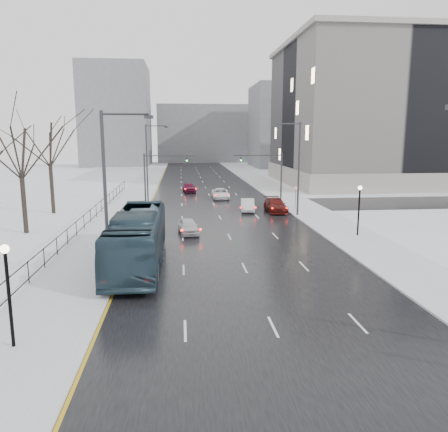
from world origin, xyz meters
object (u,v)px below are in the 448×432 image
object	(u,v)px
streetlight_r_mid	(297,164)
streetlight_l_near	(109,189)
tree_park_e	(54,214)
sedan_right_near	(248,205)
no_uturn_sign	(296,191)
lamppost_r_mid	(359,203)
sedan_center_far	(189,187)
bus	(138,239)
sedan_right_cross	(221,194)
sedan_center_near	(188,226)
lamppost_l	(8,281)
streetlight_l_far	(149,159)
mast_signal_right	(273,172)
sedan_right_far	(276,205)
tree_park_d	(27,234)
mast_signal_left	(154,173)

from	to	relation	value
streetlight_r_mid	streetlight_l_near	bearing A→B (deg)	-129.24
tree_park_e	sedan_right_near	world-z (taller)	tree_park_e
no_uturn_sign	streetlight_r_mid	bearing A→B (deg)	-104.48
lamppost_r_mid	sedan_center_far	world-z (taller)	lamppost_r_mid
bus	sedan_center_far	size ratio (longest dim) A/B	3.03
sedan_right_cross	sedan_center_far	size ratio (longest dim) A/B	1.14
sedan_center_near	sedan_right_cross	xyz separation A→B (m)	(4.83, 21.36, 0.01)
lamppost_l	sedan_center_far	size ratio (longest dim) A/B	0.99
bus	sedan_center_near	world-z (taller)	bus
no_uturn_sign	lamppost_l	bearing A→B (deg)	-122.26
streetlight_l_far	sedan_right_cross	distance (m)	10.86
streetlight_r_mid	streetlight_l_far	distance (m)	20.27
streetlight_l_near	sedan_right_near	world-z (taller)	streetlight_l_near
sedan_center_near	streetlight_l_near	bearing A→B (deg)	-117.02
mast_signal_right	sedan_right_far	bearing A→B (deg)	-97.86
tree_park_d	lamppost_l	xyz separation A→B (m)	(6.80, -22.00, 2.94)
bus	sedan_right_far	xyz separation A→B (m)	(13.62, 19.54, -1.08)
sedan_right_cross	no_uturn_sign	bearing A→B (deg)	-51.27
streetlight_l_near	sedan_right_cross	distance (m)	35.58
tree_park_d	sedan_center_near	size ratio (longest dim) A/B	3.15
lamppost_l	mast_signal_left	bearing A→B (deg)	84.17
no_uturn_sign	tree_park_d	bearing A→B (deg)	-159.68
tree_park_d	bus	distance (m)	15.30
lamppost_r_mid	no_uturn_sign	bearing A→B (deg)	97.33
streetlight_r_mid	sedan_right_cross	xyz separation A→B (m)	(-6.83, 13.94, -4.89)
lamppost_r_mid	sedan_right_far	bearing A→B (deg)	108.82
no_uturn_sign	sedan_right_cross	size ratio (longest dim) A/B	0.55
tree_park_d	mast_signal_left	distance (m)	17.96
mast_signal_right	sedan_center_near	xyz separation A→B (m)	(-10.82, -15.42, -3.39)
lamppost_l	mast_signal_left	distance (m)	36.20
sedan_center_near	sedan_center_far	xyz separation A→B (m)	(0.65, 28.80, 0.06)
streetlight_l_far	sedan_right_far	distance (m)	18.04
tree_park_e	streetlight_r_mid	xyz separation A→B (m)	(26.37, -4.00, 5.62)
streetlight_l_near	mast_signal_right	size ratio (longest dim) A/B	1.54
tree_park_d	no_uturn_sign	bearing A→B (deg)	20.32
lamppost_l	mast_signal_right	xyz separation A→B (m)	(18.33, 36.00, 1.16)
tree_park_d	tree_park_e	bearing A→B (deg)	92.29
sedan_center_near	tree_park_e	bearing A→B (deg)	135.52
lamppost_l	sedan_right_cross	bearing A→B (deg)	73.61
lamppost_l	mast_signal_right	bearing A→B (deg)	63.02
tree_park_d	mast_signal_right	bearing A→B (deg)	29.12
tree_park_d	mast_signal_left	world-z (taller)	mast_signal_left
mast_signal_left	streetlight_l_far	bearing A→B (deg)	101.87
sedan_right_near	sedan_right_far	size ratio (longest dim) A/B	0.82
sedan_right_far	sedan_right_near	bearing A→B (deg)	167.08
sedan_center_near	streetlight_l_far	bearing A→B (deg)	96.88
bus	streetlight_l_near	bearing A→B (deg)	-109.00
mast_signal_right	sedan_right_cross	bearing A→B (deg)	135.23
lamppost_l	bus	xyz separation A→B (m)	(4.00, 11.32, -1.07)
tree_park_e	sedan_center_near	xyz separation A→B (m)	(14.71, -11.42, 0.72)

